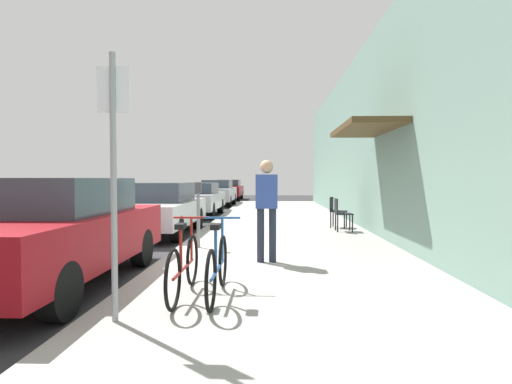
{
  "coord_description": "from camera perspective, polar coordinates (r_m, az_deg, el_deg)",
  "views": [
    {
      "loc": [
        1.92,
        -7.4,
        1.51
      ],
      "look_at": [
        1.46,
        4.92,
        1.11
      ],
      "focal_mm": 28.78,
      "sensor_mm": 36.0,
      "label": 1
    }
  ],
  "objects": [
    {
      "name": "parked_car_0",
      "position": [
        6.42,
        -26.09,
        -4.89
      ],
      "size": [
        1.8,
        4.4,
        1.52
      ],
      "color": "maroon",
      "rests_on": "ground_plane"
    },
    {
      "name": "cafe_chair_0",
      "position": [
        11.06,
        11.71,
        -2.78
      ],
      "size": [
        0.44,
        0.44,
        0.87
      ],
      "color": "black",
      "rests_on": "sidewalk_slab"
    },
    {
      "name": "parked_car_4",
      "position": [
        29.32,
        -3.77,
        0.37
      ],
      "size": [
        1.8,
        4.4,
        1.44
      ],
      "color": "maroon",
      "rests_on": "ground_plane"
    },
    {
      "name": "parking_meter",
      "position": [
        8.36,
        -8.02,
        -2.44
      ],
      "size": [
        0.12,
        0.1,
        1.32
      ],
      "color": "slate",
      "rests_on": "sidewalk_slab"
    },
    {
      "name": "parked_car_2",
      "position": [
        16.78,
        -8.24,
        -0.9
      ],
      "size": [
        1.8,
        4.4,
        1.34
      ],
      "color": "#B7B7BC",
      "rests_on": "ground_plane"
    },
    {
      "name": "bicycle_1",
      "position": [
        4.89,
        -5.37,
        -10.31
      ],
      "size": [
        0.46,
        1.71,
        0.9
      ],
      "color": "black",
      "rests_on": "sidewalk_slab"
    },
    {
      "name": "parked_car_1",
      "position": [
        11.41,
        -13.23,
        -2.15
      ],
      "size": [
        1.8,
        4.4,
        1.4
      ],
      "color": "#B7B7BC",
      "rests_on": "ground_plane"
    },
    {
      "name": "ground_plane",
      "position": [
        7.79,
        -12.36,
        -9.37
      ],
      "size": [
        60.0,
        60.0,
        0.0
      ],
      "primitive_type": "plane",
      "color": "#2D2D30"
    },
    {
      "name": "building_facade",
      "position": [
        9.84,
        18.38,
        8.32
      ],
      "size": [
        1.4,
        32.0,
        5.27
      ],
      "color": "gray",
      "rests_on": "ground_plane"
    },
    {
      "name": "street_sign",
      "position": [
        4.2,
        -19.18,
        3.52
      ],
      "size": [
        0.32,
        0.06,
        2.6
      ],
      "color": "gray",
      "rests_on": "sidewalk_slab"
    },
    {
      "name": "parked_car_3",
      "position": [
        23.06,
        -5.39,
        -0.05
      ],
      "size": [
        1.8,
        4.4,
        1.44
      ],
      "color": "#B7B7BC",
      "rests_on": "ground_plane"
    },
    {
      "name": "bicycle_0",
      "position": [
        4.99,
        -10.0,
        -10.1
      ],
      "size": [
        0.46,
        1.71,
        0.9
      ],
      "color": "black",
      "rests_on": "sidewalk_slab"
    },
    {
      "name": "pedestrian_standing",
      "position": [
        6.81,
        1.48,
        -1.43
      ],
      "size": [
        0.36,
        0.22,
        1.7
      ],
      "color": "#232838",
      "rests_on": "sidewalk_slab"
    },
    {
      "name": "sidewalk_slab",
      "position": [
        9.51,
        4.12,
        -6.92
      ],
      "size": [
        4.5,
        32.0,
        0.12
      ],
      "primitive_type": "cube",
      "color": "#9E9B93",
      "rests_on": "ground_plane"
    },
    {
      "name": "cafe_chair_1",
      "position": [
        11.91,
        11.03,
        -2.44
      ],
      "size": [
        0.56,
        0.56,
        0.87
      ],
      "color": "black",
      "rests_on": "sidewalk_slab"
    }
  ]
}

